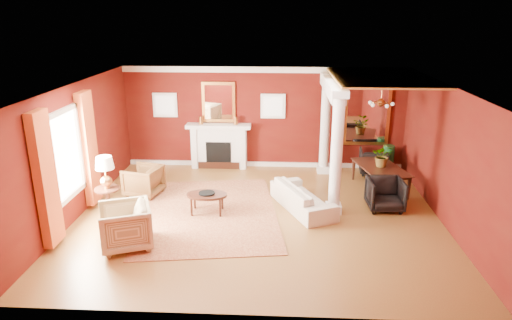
# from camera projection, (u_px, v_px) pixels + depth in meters

# --- Properties ---
(ground) EXTENTS (8.00, 8.00, 0.00)m
(ground) POSITION_uv_depth(u_px,v_px,m) (258.00, 216.00, 10.22)
(ground) COLOR brown
(ground) RESTS_ON ground
(room_shell) EXTENTS (8.04, 7.04, 2.92)m
(room_shell) POSITION_uv_depth(u_px,v_px,m) (258.00, 129.00, 9.59)
(room_shell) COLOR #55150B
(room_shell) RESTS_ON ground
(fireplace) EXTENTS (1.85, 0.42, 1.29)m
(fireplace) POSITION_uv_depth(u_px,v_px,m) (219.00, 146.00, 13.23)
(fireplace) COLOR white
(fireplace) RESTS_ON ground
(overmantel_mirror) EXTENTS (0.95, 0.07, 1.15)m
(overmantel_mirror) POSITION_uv_depth(u_px,v_px,m) (219.00, 102.00, 12.96)
(overmantel_mirror) COLOR gold
(overmantel_mirror) RESTS_ON fireplace
(flank_window_left) EXTENTS (0.70, 0.07, 0.70)m
(flank_window_left) POSITION_uv_depth(u_px,v_px,m) (165.00, 105.00, 13.08)
(flank_window_left) COLOR white
(flank_window_left) RESTS_ON room_shell
(flank_window_right) EXTENTS (0.70, 0.07, 0.70)m
(flank_window_right) POSITION_uv_depth(u_px,v_px,m) (273.00, 106.00, 12.93)
(flank_window_right) COLOR white
(flank_window_right) RESTS_ON room_shell
(left_window) EXTENTS (0.21, 2.55, 2.60)m
(left_window) POSITION_uv_depth(u_px,v_px,m) (69.00, 161.00, 9.40)
(left_window) COLOR white
(left_window) RESTS_ON room_shell
(column_front) EXTENTS (0.36, 0.36, 2.80)m
(column_front) POSITION_uv_depth(u_px,v_px,m) (337.00, 152.00, 9.97)
(column_front) COLOR white
(column_front) RESTS_ON ground
(column_back) EXTENTS (0.36, 0.36, 2.80)m
(column_back) POSITION_uv_depth(u_px,v_px,m) (325.00, 123.00, 12.53)
(column_back) COLOR white
(column_back) RESTS_ON ground
(header_beam) EXTENTS (0.30, 3.20, 0.32)m
(header_beam) POSITION_uv_depth(u_px,v_px,m) (332.00, 86.00, 11.12)
(header_beam) COLOR white
(header_beam) RESTS_ON column_front
(amber_ceiling) EXTENTS (2.30, 3.40, 0.04)m
(amber_ceiling) POSITION_uv_depth(u_px,v_px,m) (382.00, 77.00, 10.84)
(amber_ceiling) COLOR gold
(amber_ceiling) RESTS_ON room_shell
(dining_mirror) EXTENTS (1.30, 0.07, 1.70)m
(dining_mirror) POSITION_uv_depth(u_px,v_px,m) (367.00, 116.00, 12.86)
(dining_mirror) COLOR gold
(dining_mirror) RESTS_ON room_shell
(chandelier) EXTENTS (0.60, 0.62, 0.75)m
(chandelier) POSITION_uv_depth(u_px,v_px,m) (381.00, 103.00, 11.08)
(chandelier) COLOR #B67739
(chandelier) RESTS_ON room_shell
(crown_trim) EXTENTS (8.00, 0.08, 0.16)m
(crown_trim) POSITION_uv_depth(u_px,v_px,m) (264.00, 70.00, 12.62)
(crown_trim) COLOR white
(crown_trim) RESTS_ON room_shell
(base_trim) EXTENTS (8.00, 0.08, 0.12)m
(base_trim) POSITION_uv_depth(u_px,v_px,m) (264.00, 164.00, 13.48)
(base_trim) COLOR white
(base_trim) RESTS_ON ground
(rug) EXTENTS (3.57, 4.43, 0.02)m
(rug) POSITION_uv_depth(u_px,v_px,m) (208.00, 213.00, 10.36)
(rug) COLOR maroon
(rug) RESTS_ON ground
(sofa) EXTENTS (1.36, 2.04, 0.78)m
(sofa) POSITION_uv_depth(u_px,v_px,m) (303.00, 193.00, 10.47)
(sofa) COLOR #F3E6CC
(sofa) RESTS_ON ground
(armchair_leopard) EXTENTS (0.92, 0.95, 0.82)m
(armchair_leopard) POSITION_uv_depth(u_px,v_px,m) (143.00, 179.00, 11.27)
(armchair_leopard) COLOR black
(armchair_leopard) RESTS_ON ground
(armchair_stripe) EXTENTS (1.15, 1.18, 0.96)m
(armchair_stripe) POSITION_uv_depth(u_px,v_px,m) (125.00, 224.00, 8.75)
(armchair_stripe) COLOR tan
(armchair_stripe) RESTS_ON ground
(coffee_table) EXTENTS (0.92, 0.92, 0.47)m
(coffee_table) POSITION_uv_depth(u_px,v_px,m) (207.00, 196.00, 10.24)
(coffee_table) COLOR black
(coffee_table) RESTS_ON ground
(coffee_book) EXTENTS (0.16, 0.07, 0.22)m
(coffee_book) POSITION_uv_depth(u_px,v_px,m) (205.00, 189.00, 10.22)
(coffee_book) COLOR black
(coffee_book) RESTS_ON coffee_table
(side_table) EXTENTS (0.55, 0.55, 1.38)m
(side_table) POSITION_uv_depth(u_px,v_px,m) (106.00, 177.00, 10.00)
(side_table) COLOR black
(side_table) RESTS_ON ground
(dining_table) EXTENTS (0.99, 1.81, 0.96)m
(dining_table) POSITION_uv_depth(u_px,v_px,m) (381.00, 171.00, 11.62)
(dining_table) COLOR black
(dining_table) RESTS_ON ground
(dining_chair_near) EXTENTS (0.81, 0.76, 0.81)m
(dining_chair_near) POSITION_uv_depth(u_px,v_px,m) (385.00, 193.00, 10.45)
(dining_chair_near) COLOR black
(dining_chair_near) RESTS_ON ground
(dining_chair_far) EXTENTS (0.80, 0.76, 0.77)m
(dining_chair_far) POSITION_uv_depth(u_px,v_px,m) (373.00, 160.00, 12.79)
(dining_chair_far) COLOR black
(dining_chair_far) RESTS_ON ground
(green_urn) EXTENTS (0.35, 0.35, 0.83)m
(green_urn) POSITION_uv_depth(u_px,v_px,m) (388.00, 162.00, 12.79)
(green_urn) COLOR #16451E
(green_urn) RESTS_ON ground
(potted_plant) EXTENTS (0.62, 0.66, 0.45)m
(potted_plant) POSITION_uv_depth(u_px,v_px,m) (384.00, 145.00, 11.42)
(potted_plant) COLOR #26591E
(potted_plant) RESTS_ON dining_table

